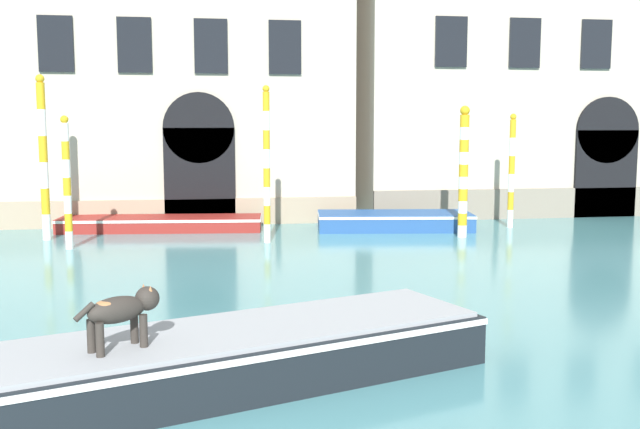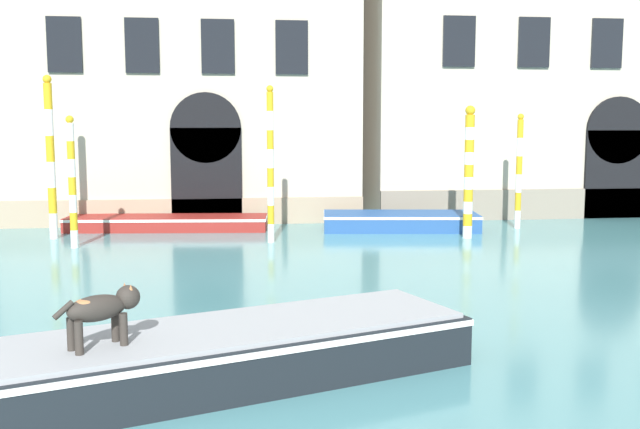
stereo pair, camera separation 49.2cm
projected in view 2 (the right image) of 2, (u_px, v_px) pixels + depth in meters
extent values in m
cube|color=tan|center=(184.00, 212.00, 23.79)|extent=(11.56, 0.16, 0.85)
cube|color=black|center=(207.00, 177.00, 23.74)|extent=(2.22, 0.14, 3.09)
cylinder|color=black|center=(206.00, 128.00, 23.55)|extent=(2.22, 0.14, 2.22)
cube|color=black|center=(64.00, 45.00, 22.72)|extent=(1.03, 0.10, 1.67)
cube|color=black|center=(142.00, 46.00, 23.01)|extent=(1.03, 0.10, 1.67)
cube|color=black|center=(218.00, 46.00, 23.31)|extent=(1.03, 0.10, 1.67)
cube|color=black|center=(292.00, 47.00, 23.60)|extent=(1.03, 0.10, 1.67)
cube|color=gray|center=(564.00, 204.00, 25.40)|extent=(12.74, 0.16, 1.02)
cube|color=black|center=(616.00, 174.00, 25.50)|extent=(2.26, 0.14, 2.99)
cylinder|color=black|center=(618.00, 130.00, 25.32)|extent=(2.26, 0.14, 2.26)
cube|color=black|center=(459.00, 41.00, 24.26)|extent=(1.07, 0.10, 1.63)
cube|color=black|center=(534.00, 42.00, 24.59)|extent=(1.07, 0.10, 1.63)
cube|color=black|center=(607.00, 43.00, 24.91)|extent=(1.07, 0.10, 1.63)
cube|color=black|center=(226.00, 356.00, 9.52)|extent=(6.64, 3.85, 0.65)
cube|color=white|center=(226.00, 336.00, 9.48)|extent=(6.68, 3.89, 0.08)
cube|color=#9EA3A8|center=(226.00, 329.00, 9.47)|extent=(6.41, 3.65, 0.06)
cylinder|color=#332D28|center=(115.00, 326.00, 8.83)|extent=(0.09, 0.09, 0.38)
cylinder|color=#332D28|center=(124.00, 329.00, 8.67)|extent=(0.09, 0.09, 0.38)
cylinder|color=#332D28|center=(71.00, 334.00, 8.48)|extent=(0.09, 0.09, 0.38)
cylinder|color=#332D28|center=(79.00, 338.00, 8.32)|extent=(0.09, 0.09, 0.38)
ellipsoid|color=#332D28|center=(97.00, 308.00, 8.54)|extent=(0.76, 0.65, 0.30)
ellipsoid|color=#AD7042|center=(88.00, 303.00, 8.46)|extent=(0.38, 0.35, 0.11)
sphere|color=#332D28|center=(128.00, 297.00, 8.79)|extent=(0.28, 0.28, 0.28)
cone|color=#AD7042|center=(125.00, 287.00, 8.83)|extent=(0.09, 0.09, 0.11)
cone|color=#AD7042|center=(131.00, 289.00, 8.72)|extent=(0.09, 0.09, 0.11)
cylinder|color=#332D28|center=(63.00, 310.00, 8.28)|extent=(0.25, 0.20, 0.20)
cube|color=maroon|center=(167.00, 223.00, 22.81)|extent=(6.14, 2.00, 0.42)
cube|color=white|center=(167.00, 218.00, 22.80)|extent=(6.18, 2.03, 0.08)
cube|color=#B2B7BC|center=(167.00, 224.00, 22.82)|extent=(3.41, 1.38, 0.38)
cube|color=#234C8C|center=(400.00, 221.00, 22.85)|extent=(4.84, 2.36, 0.52)
cube|color=white|center=(400.00, 215.00, 22.83)|extent=(4.87, 2.39, 0.08)
cube|color=#B2B7BC|center=(400.00, 222.00, 22.85)|extent=(2.71, 1.65, 0.47)
cylinder|color=white|center=(271.00, 233.00, 20.46)|extent=(0.18, 0.18, 0.51)
cylinder|color=gold|center=(271.00, 215.00, 20.39)|extent=(0.18, 0.18, 0.51)
cylinder|color=white|center=(271.00, 196.00, 20.33)|extent=(0.18, 0.18, 0.51)
cylinder|color=gold|center=(271.00, 177.00, 20.27)|extent=(0.18, 0.18, 0.51)
cylinder|color=white|center=(270.00, 159.00, 20.20)|extent=(0.18, 0.18, 0.51)
cylinder|color=gold|center=(270.00, 140.00, 20.14)|extent=(0.18, 0.18, 0.51)
cylinder|color=white|center=(270.00, 121.00, 20.08)|extent=(0.18, 0.18, 0.51)
cylinder|color=gold|center=(270.00, 101.00, 20.01)|extent=(0.18, 0.18, 0.51)
sphere|color=gold|center=(270.00, 89.00, 19.97)|extent=(0.19, 0.19, 0.19)
cylinder|color=white|center=(75.00, 239.00, 19.60)|extent=(0.19, 0.19, 0.47)
cylinder|color=gold|center=(74.00, 221.00, 19.54)|extent=(0.19, 0.19, 0.47)
cylinder|color=white|center=(73.00, 204.00, 19.48)|extent=(0.19, 0.19, 0.47)
cylinder|color=gold|center=(72.00, 186.00, 19.42)|extent=(0.19, 0.19, 0.47)
cylinder|color=white|center=(72.00, 168.00, 19.37)|extent=(0.19, 0.19, 0.47)
cylinder|color=gold|center=(71.00, 150.00, 19.31)|extent=(0.19, 0.19, 0.47)
cylinder|color=white|center=(70.00, 132.00, 19.25)|extent=(0.19, 0.19, 0.47)
sphere|color=gold|center=(70.00, 119.00, 19.21)|extent=(0.20, 0.20, 0.20)
cylinder|color=white|center=(54.00, 226.00, 21.09)|extent=(0.23, 0.23, 0.72)
cylinder|color=gold|center=(53.00, 200.00, 21.00)|extent=(0.23, 0.23, 0.72)
cylinder|color=white|center=(51.00, 175.00, 20.91)|extent=(0.23, 0.23, 0.72)
cylinder|color=gold|center=(50.00, 149.00, 20.82)|extent=(0.23, 0.23, 0.72)
cylinder|color=white|center=(49.00, 123.00, 20.73)|extent=(0.23, 0.23, 0.72)
cylinder|color=gold|center=(48.00, 96.00, 20.64)|extent=(0.23, 0.23, 0.72)
sphere|color=gold|center=(47.00, 79.00, 20.58)|extent=(0.24, 0.24, 0.24)
cylinder|color=white|center=(467.00, 232.00, 21.26)|extent=(0.26, 0.26, 0.35)
cylinder|color=gold|center=(468.00, 220.00, 21.21)|extent=(0.26, 0.26, 0.35)
cylinder|color=white|center=(468.00, 208.00, 21.17)|extent=(0.26, 0.26, 0.35)
cylinder|color=gold|center=(468.00, 195.00, 21.13)|extent=(0.26, 0.26, 0.35)
cylinder|color=white|center=(468.00, 183.00, 21.08)|extent=(0.26, 0.26, 0.35)
cylinder|color=gold|center=(469.00, 171.00, 21.04)|extent=(0.26, 0.26, 0.35)
cylinder|color=white|center=(469.00, 158.00, 21.00)|extent=(0.26, 0.26, 0.35)
cylinder|color=gold|center=(469.00, 146.00, 20.95)|extent=(0.26, 0.26, 0.35)
cylinder|color=white|center=(470.00, 133.00, 20.91)|extent=(0.26, 0.26, 0.35)
cylinder|color=gold|center=(470.00, 121.00, 20.87)|extent=(0.26, 0.26, 0.35)
sphere|color=gold|center=(470.00, 110.00, 20.83)|extent=(0.27, 0.27, 0.27)
cylinder|color=white|center=(517.00, 219.00, 23.14)|extent=(0.18, 0.18, 0.56)
cylinder|color=gold|center=(518.00, 201.00, 23.07)|extent=(0.18, 0.18, 0.56)
cylinder|color=white|center=(519.00, 183.00, 23.00)|extent=(0.18, 0.18, 0.56)
cylinder|color=gold|center=(519.00, 165.00, 22.93)|extent=(0.18, 0.18, 0.56)
cylinder|color=white|center=(520.00, 147.00, 22.86)|extent=(0.18, 0.18, 0.56)
cylinder|color=gold|center=(520.00, 129.00, 22.79)|extent=(0.18, 0.18, 0.56)
sphere|color=gold|center=(521.00, 117.00, 22.74)|extent=(0.19, 0.19, 0.19)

